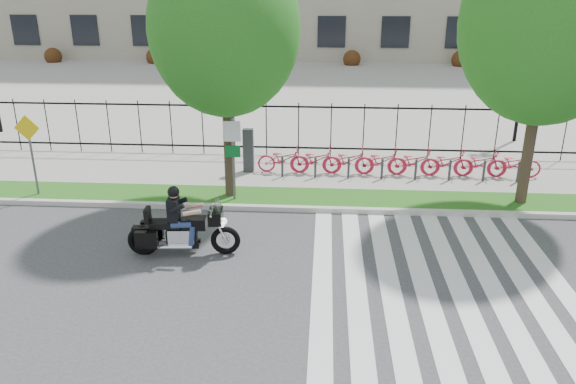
{
  "coord_description": "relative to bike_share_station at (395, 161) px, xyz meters",
  "views": [
    {
      "loc": [
        2.19,
        -11.03,
        6.35
      ],
      "look_at": [
        1.23,
        3.0,
        1.01
      ],
      "focal_mm": 35.0,
      "sensor_mm": 36.0,
      "label": 1
    }
  ],
  "objects": [
    {
      "name": "plaza",
      "position": [
        -4.56,
        17.8,
        -0.57
      ],
      "size": [
        80.0,
        34.0,
        0.1
      ],
      "primitive_type": "cube",
      "color": "#9A9790",
      "rests_on": "ground"
    },
    {
      "name": "sign_pole_warning",
      "position": [
        -11.17,
        -2.62,
        1.13
      ],
      "size": [
        0.78,
        0.09,
        2.49
      ],
      "color": "#59595B",
      "rests_on": "grass_verge"
    },
    {
      "name": "lamp_post_right",
      "position": [
        5.44,
        4.8,
        2.59
      ],
      "size": [
        1.06,
        0.7,
        4.25
      ],
      "color": "black",
      "rests_on": "ground"
    },
    {
      "name": "ground",
      "position": [
        -4.56,
        -7.2,
        -0.62
      ],
      "size": [
        120.0,
        120.0,
        0.0
      ],
      "primitive_type": "plane",
      "color": "#38383B",
      "rests_on": "ground"
    },
    {
      "name": "grass_verge",
      "position": [
        -4.56,
        -2.25,
        -0.54
      ],
      "size": [
        60.0,
        1.5,
        0.15
      ],
      "primitive_type": "cube",
      "color": "#205A16",
      "rests_on": "ground"
    },
    {
      "name": "crosswalk_stripes",
      "position": [
        0.27,
        -7.2,
        -0.61
      ],
      "size": [
        5.7,
        8.0,
        0.01
      ],
      "primitive_type": null,
      "color": "silver",
      "rests_on": "ground"
    },
    {
      "name": "motorcycle_rider",
      "position": [
        -5.78,
        -6.0,
        0.09
      ],
      "size": [
        2.77,
        0.85,
        2.14
      ],
      "color": "black",
      "rests_on": "ground"
    },
    {
      "name": "iron_fence",
      "position": [
        -4.56,
        2.0,
        0.53
      ],
      "size": [
        30.0,
        0.06,
        2.0
      ],
      "primitive_type": null,
      "color": "black",
      "rests_on": "sidewalk"
    },
    {
      "name": "street_tree_1",
      "position": [
        -5.23,
        -2.25,
        4.43
      ],
      "size": [
        4.25,
        4.25,
        7.36
      ],
      "color": "#36251D",
      "rests_on": "grass_verge"
    },
    {
      "name": "curb",
      "position": [
        -4.56,
        -3.1,
        -0.54
      ],
      "size": [
        60.0,
        0.2,
        0.15
      ],
      "primitive_type": "cube",
      "color": "#BAB8AF",
      "rests_on": "ground"
    },
    {
      "name": "sign_pole_regulatory",
      "position": [
        -5.05,
        -2.62,
        1.12
      ],
      "size": [
        0.5,
        0.09,
        2.5
      ],
      "color": "#59595B",
      "rests_on": "grass_verge"
    },
    {
      "name": "sidewalk",
      "position": [
        -4.56,
        0.25,
        -0.54
      ],
      "size": [
        60.0,
        3.5,
        0.15
      ],
      "primitive_type": "cube",
      "color": "#9A9790",
      "rests_on": "ground"
    },
    {
      "name": "bike_share_station",
      "position": [
        0.0,
        0.0,
        0.0
      ],
      "size": [
        9.96,
        0.85,
        1.5
      ],
      "color": "#2D2D33",
      "rests_on": "sidewalk"
    },
    {
      "name": "street_tree_2",
      "position": [
        3.49,
        -2.25,
        4.59
      ],
      "size": [
        4.68,
        4.68,
        7.76
      ],
      "color": "#36251D",
      "rests_on": "grass_verge"
    }
  ]
}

